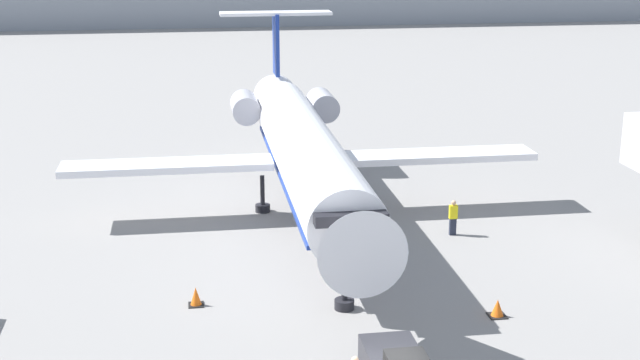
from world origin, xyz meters
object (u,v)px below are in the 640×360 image
airplane_main (304,149)px  worker_by_wing (453,217)px  traffic_cone_left (196,297)px  traffic_cone_right (497,308)px

airplane_main → worker_by_wing: bearing=-31.5°
worker_by_wing → traffic_cone_left: 14.45m
airplane_main → traffic_cone_left: bearing=-118.7°
airplane_main → traffic_cone_right: size_ratio=43.92×
airplane_main → traffic_cone_right: (5.74, -13.78, -3.32)m
traffic_cone_left → worker_by_wing: bearing=27.5°
airplane_main → worker_by_wing: size_ratio=17.27×
worker_by_wing → traffic_cone_left: (-12.81, -6.68, -0.57)m
airplane_main → traffic_cone_right: airplane_main is taller
traffic_cone_left → traffic_cone_right: 12.05m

